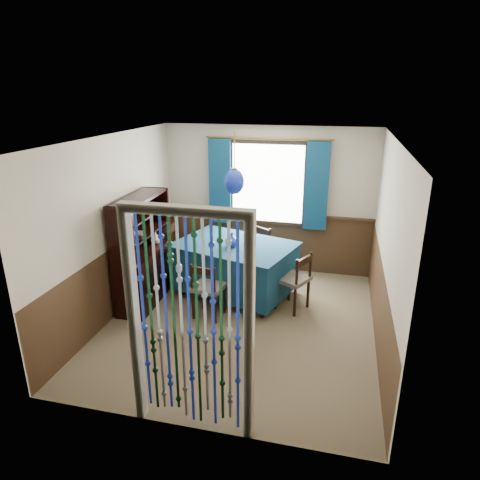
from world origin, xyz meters
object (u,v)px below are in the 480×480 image
(chair_far, at_px, (256,251))
(bowl_shelf, at_px, (139,234))
(sideboard, at_px, (143,266))
(vase_sideboard, at_px, (155,237))
(dining_table, at_px, (235,266))
(pendant_lamp, at_px, (234,181))
(chair_left, at_px, (182,251))
(chair_near, at_px, (208,288))
(vase_table, at_px, (232,240))
(chair_right, at_px, (294,280))

(chair_far, bearing_deg, bowl_shelf, 79.74)
(sideboard, bearing_deg, vase_sideboard, 78.53)
(dining_table, height_order, pendant_lamp, pendant_lamp)
(chair_left, height_order, bowl_shelf, bowl_shelf)
(chair_near, distance_m, vase_sideboard, 1.27)
(sideboard, relative_size, vase_sideboard, 8.75)
(dining_table, bearing_deg, bowl_shelf, -133.28)
(dining_table, distance_m, pendant_lamp, 1.32)
(chair_far, xyz_separation_m, pendant_lamp, (-0.18, -0.72, 1.33))
(chair_left, bearing_deg, sideboard, -20.42)
(chair_far, bearing_deg, chair_near, 110.22)
(chair_near, height_order, sideboard, sideboard)
(chair_far, xyz_separation_m, chair_left, (-1.16, -0.41, 0.05))
(vase_sideboard, bearing_deg, bowl_shelf, -90.00)
(sideboard, bearing_deg, dining_table, 20.80)
(vase_sideboard, bearing_deg, chair_near, -30.70)
(chair_near, distance_m, sideboard, 1.12)
(sideboard, relative_size, bowl_shelf, 8.73)
(chair_near, distance_m, vase_table, 0.85)
(pendant_lamp, height_order, vase_sideboard, pendant_lamp)
(chair_right, distance_m, vase_table, 1.08)
(dining_table, relative_size, chair_far, 2.28)
(vase_table, bearing_deg, chair_left, 156.38)
(chair_near, xyz_separation_m, vase_table, (0.18, 0.67, 0.49))
(chair_near, xyz_separation_m, bowl_shelf, (-1.02, 0.08, 0.69))
(dining_table, height_order, bowl_shelf, bowl_shelf)
(bowl_shelf, bearing_deg, dining_table, 30.04)
(chair_far, relative_size, chair_left, 0.90)
(sideboard, xyz_separation_m, bowl_shelf, (0.06, -0.17, 0.56))
(dining_table, relative_size, chair_right, 2.29)
(chair_far, height_order, chair_right, chair_far)
(dining_table, distance_m, bowl_shelf, 1.55)
(bowl_shelf, bearing_deg, sideboard, 109.11)
(chair_near, xyz_separation_m, sideboard, (-1.08, 0.26, 0.13))
(chair_near, distance_m, bowl_shelf, 1.23)
(bowl_shelf, bearing_deg, vase_table, 26.23)
(chair_right, relative_size, vase_sideboard, 4.70)
(chair_near, xyz_separation_m, vase_sideboard, (-1.02, 0.61, 0.46))
(chair_near, bearing_deg, dining_table, 83.66)
(chair_near, height_order, pendant_lamp, pendant_lamp)
(chair_near, relative_size, chair_right, 0.96)
(vase_sideboard, bearing_deg, vase_table, 3.27)
(chair_far, distance_m, chair_left, 1.23)
(dining_table, relative_size, vase_table, 10.52)
(chair_left, distance_m, vase_sideboard, 0.67)
(chair_far, distance_m, bowl_shelf, 2.10)
(chair_right, relative_size, bowl_shelf, 4.69)
(vase_table, bearing_deg, dining_table, 82.79)
(dining_table, height_order, vase_table, vase_table)
(chair_near, bearing_deg, chair_right, 31.74)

